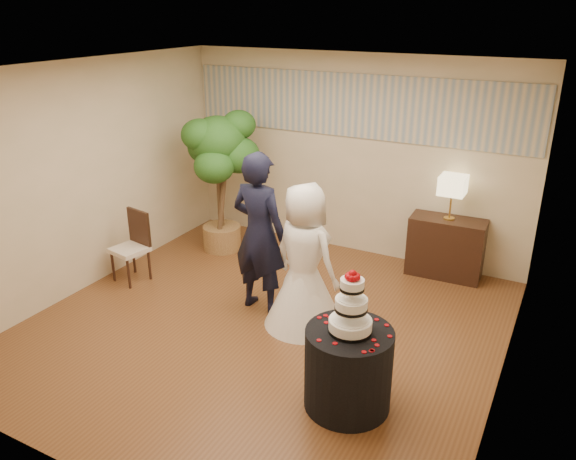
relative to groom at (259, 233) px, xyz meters
The scene contains 15 objects.
floor 1.05m from the groom, 55.47° to the right, with size 5.00×5.00×0.00m, color brown.
ceiling 1.90m from the groom, 55.47° to the right, with size 5.00×5.00×0.00m, color white.
wall_back 2.20m from the groom, 83.36° to the left, with size 5.00×0.06×2.80m, color beige.
wall_front 2.91m from the groom, 85.03° to the right, with size 5.00×0.06×2.80m, color beige.
wall_left 2.32m from the groom, behind, with size 0.06×5.00×2.80m, color beige.
wall_right 2.81m from the groom, ahead, with size 0.06×5.00×2.80m, color beige.
mural_border 2.42m from the groom, 83.29° to the left, with size 4.90×0.02×0.85m, color #A5A69B.
groom is the anchor object (origin of this frame).
bride 0.63m from the groom, ahead, with size 0.90×0.90×1.66m, color white.
cake_table 2.04m from the groom, 36.02° to the right, with size 0.78×0.78×0.77m, color black.
wedding_cake 1.96m from the groom, 36.02° to the right, with size 0.38×0.38×0.59m, color white, non-canonical shape.
console 2.62m from the groom, 47.81° to the left, with size 0.96×0.43×0.80m, color black.
table_lamp 2.56m from the groom, 47.81° to the left, with size 0.32×0.32×0.58m, color beige, non-canonical shape.
ficus_tree 1.87m from the groom, 138.30° to the left, with size 0.99×0.99×2.07m, color #26591C, non-canonical shape.
side_chair 1.93m from the groom, behind, with size 0.43×0.45×0.93m, color black, non-canonical shape.
Camera 1 is at (2.80, -4.69, 3.38)m, focal length 35.00 mm.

